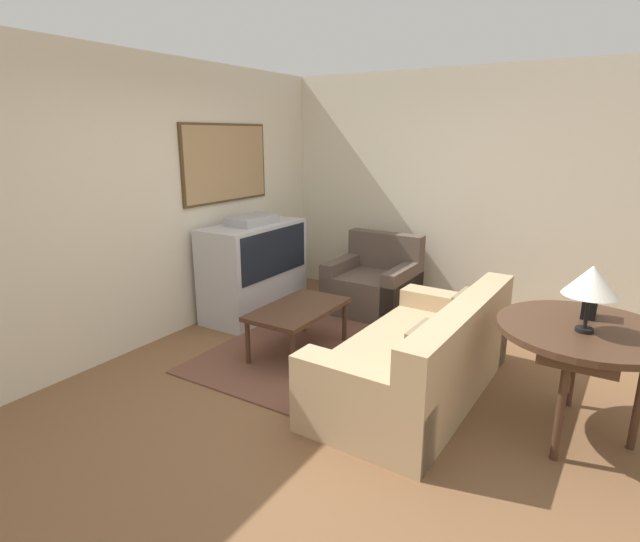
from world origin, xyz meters
TOP-DOWN VIEW (x-y plane):
  - ground_plane at (0.00, 0.00)m, footprint 12.00×12.00m
  - wall_back at (0.02, 2.13)m, footprint 12.00×0.10m
  - wall_right at (2.63, 0.00)m, footprint 0.06×12.00m
  - area_rug at (0.46, 0.70)m, footprint 1.92×1.54m
  - tv at (1.07, 1.74)m, footprint 1.24×0.60m
  - couch at (0.33, -0.51)m, footprint 2.02×1.02m
  - armchair at (1.92, 0.67)m, footprint 0.86×0.92m
  - coffee_table at (0.46, 0.73)m, footprint 0.99×0.58m
  - console_table at (0.36, -1.60)m, footprint 1.10×1.10m
  - table_lamp at (0.27, -1.59)m, footprint 0.33×0.33m
  - mantel_clock at (0.57, -1.59)m, footprint 0.15×0.10m

SIDE VIEW (x-z plane):
  - ground_plane at x=0.00m, z-range 0.00..0.00m
  - area_rug at x=0.46m, z-range 0.00..0.01m
  - couch at x=0.33m, z-range -0.11..0.68m
  - armchair at x=1.92m, z-range -0.14..0.72m
  - coffee_table at x=0.46m, z-range 0.18..0.63m
  - tv at x=1.07m, z-range -0.03..1.10m
  - console_table at x=0.36m, z-range 0.32..1.09m
  - mantel_clock at x=0.57m, z-range 0.77..0.97m
  - table_lamp at x=0.27m, z-range 0.89..1.32m
  - wall_right at x=2.63m, z-range 0.00..2.70m
  - wall_back at x=0.02m, z-range 0.01..2.71m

